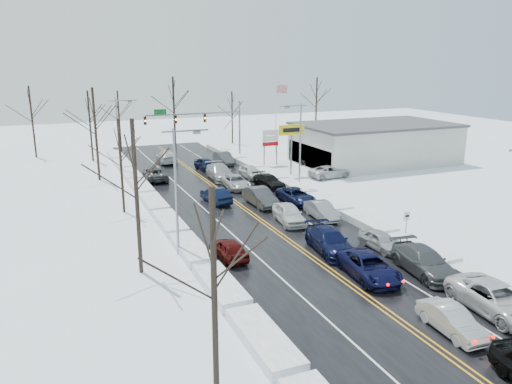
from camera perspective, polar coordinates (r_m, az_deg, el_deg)
name	(u,v)px	position (r m, az deg, el deg)	size (l,w,h in m)	color
ground	(265,223)	(42.34, 1.04, -3.62)	(160.00, 160.00, 0.00)	white
road_surface	(256,217)	(44.09, -0.01, -2.85)	(14.00, 84.00, 0.01)	black
snow_bank_left	(171,228)	(41.88, -9.67, -4.05)	(1.84, 72.00, 0.62)	white
snow_bank_right	(330,207)	(47.43, 8.48, -1.74)	(1.84, 72.00, 0.62)	white
traffic_signal_mast	(205,121)	(68.10, -5.90, 8.09)	(13.28, 0.39, 8.00)	slate
tires_plus_sign	(292,133)	(59.72, 4.09, 6.71)	(3.20, 0.34, 6.00)	slate
used_vehicles_sign	(271,140)	(65.32, 1.67, 5.96)	(2.20, 0.22, 4.65)	slate
speed_limit_sign	(407,221)	(39.54, 16.83, -3.14)	(0.55, 0.09, 2.35)	slate
flagpole	(277,113)	(74.13, 2.42, 9.05)	(1.87, 1.20, 10.00)	silver
dealership_building	(375,143)	(68.78, 13.40, 5.46)	(20.40, 12.40, 5.30)	beige
streetlight_ne	(299,139)	(53.40, 4.89, 6.07)	(3.20, 0.25, 9.00)	slate
streetlight_sw	(179,182)	(34.63, -8.85, 1.14)	(3.20, 0.25, 9.00)	slate
streetlight_nw	(120,131)	(61.76, -15.32, 6.79)	(3.20, 0.25, 9.00)	slate
tree_left_a	(213,256)	(18.92, -4.89, -7.35)	(3.60, 3.60, 9.00)	#2D231C
tree_left_b	(135,167)	(31.73, -13.69, 2.74)	(4.00, 4.00, 10.00)	#2D231C
tree_left_c	(120,148)	(45.69, -15.31, 4.91)	(3.40, 3.40, 8.50)	#2D231C
tree_left_d	(94,116)	(59.23, -17.99, 8.25)	(4.20, 4.20, 10.50)	#2D231C
tree_left_e	(89,112)	(71.24, -18.54, 8.64)	(3.80, 3.80, 9.50)	#2D231C
tree_far_a	(31,108)	(76.99, -24.34, 8.77)	(4.00, 4.00, 10.00)	#2D231C
tree_far_b	(118,109)	(78.70, -15.44, 9.14)	(3.60, 3.60, 9.00)	#2D231C
tree_far_c	(174,99)	(78.09, -9.40, 10.46)	(4.40, 4.40, 11.00)	#2D231C
tree_far_d	(232,107)	(82.57, -2.75, 9.65)	(3.40, 3.40, 8.50)	#2D231C
tree_far_e	(317,96)	(89.65, 6.94, 10.87)	(4.20, 4.20, 10.50)	#2D231C
queued_car_1	(450,332)	(28.18, 21.34, -14.69)	(1.42, 4.07, 1.34)	silver
queued_car_2	(368,277)	(33.05, 12.69, -9.48)	(2.47, 5.36, 1.49)	black
queued_car_3	(329,251)	(36.73, 8.38, -6.73)	(2.27, 5.58, 1.62)	black
queued_car_4	(289,223)	(42.61, 3.77, -3.53)	(1.91, 4.74, 1.62)	silver
queued_car_5	(260,205)	(47.59, 0.47, -1.52)	(1.76, 5.04, 1.66)	#3A3C3F
queued_car_6	(236,188)	(53.91, -2.32, 0.44)	(2.32, 5.04, 1.40)	#B0B3B8
queued_car_7	(220,179)	(58.06, -4.13, 1.46)	(2.40, 5.91, 1.72)	#9C9EA4
queued_car_8	(206,170)	(62.98, -5.73, 2.49)	(1.80, 4.48, 1.52)	black
queued_car_10	(495,313)	(31.06, 25.65, -12.32)	(2.72, 5.90, 1.64)	silver
queued_car_11	(423,273)	(34.59, 18.57, -8.79)	(2.30, 5.65, 1.64)	#424548
queued_car_12	(380,249)	(37.88, 14.02, -6.35)	(1.59, 3.95, 1.35)	#A9ADB1
queued_car_13	(322,218)	(44.04, 7.50, -3.01)	(1.55, 4.44, 1.46)	gray
queued_car_14	(296,203)	(48.54, 4.58, -1.24)	(2.34, 5.07, 1.41)	black
queued_car_15	(269,187)	(54.31, 1.49, 0.55)	(1.91, 4.70, 1.36)	black
queued_car_16	(251,178)	(58.59, -0.59, 1.62)	(1.75, 4.34, 1.48)	silver
queued_car_17	(224,164)	(66.62, -3.68, 3.21)	(1.67, 4.79, 1.58)	#45484A
oncoming_car_0	(216,202)	(48.64, -4.58, -1.20)	(1.55, 4.45, 1.47)	black
oncoming_car_1	(156,180)	(58.78, -11.40, 1.37)	(2.53, 5.48, 1.52)	#44474A
oncoming_car_2	(167,163)	(68.47, -10.17, 3.33)	(2.27, 5.58, 1.62)	silver
oncoming_car_3	(229,258)	(35.24, -3.13, -7.54)	(1.67, 4.16, 1.42)	#440A09
parked_car_0	(330,178)	(59.40, 8.43, 1.64)	(2.36, 5.13, 1.42)	silver
parked_car_1	(339,171)	(63.20, 9.50, 2.40)	(2.15, 5.28, 1.53)	#BCBCBE
parked_car_2	(305,164)	(67.00, 5.60, 3.24)	(1.98, 4.93, 1.68)	black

